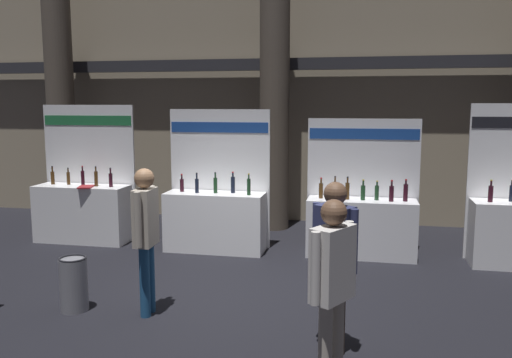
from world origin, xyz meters
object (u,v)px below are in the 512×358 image
Objects in this scene: visitor_5 at (334,252)px; visitor_6 at (332,278)px; exhibitor_booth_0 at (84,207)px; exhibitor_booth_2 at (361,222)px; trash_bin at (74,284)px; visitor_2 at (146,229)px; exhibitor_booth_1 at (216,215)px.

visitor_6 is at bearing -54.31° from visitor_5.
exhibitor_booth_0 is 1.10× the size of exhibitor_booth_2.
visitor_5 is 1.02× the size of visitor_6.
visitor_6 reaches higher than trash_bin.
visitor_2 is 2.61m from visitor_6.
visitor_2 is at bearing 4.29° from trash_bin.
exhibitor_booth_2 is at bearing 3.41° from exhibitor_booth_1.
exhibitor_booth_1 is 1.36× the size of visitor_2.
visitor_2 reaches higher than visitor_6.
visitor_5 is at bearing -57.31° from exhibitor_booth_1.
visitor_5 is at bearing -8.30° from trash_bin.
trash_bin is at bearing -62.85° from exhibitor_booth_0.
trash_bin is at bearing -154.64° from visitor_5.
exhibitor_booth_1 is 2.48m from exhibitor_booth_2.
visitor_5 is (4.78, -3.57, 0.42)m from exhibitor_booth_0.
exhibitor_booth_1 is at bearing 58.21° from visitor_6.
exhibitor_booth_0 is 1.45× the size of visitor_6.
visitor_2 is 1.01× the size of visitor_5.
exhibitor_booth_0 is 1.42× the size of visitor_5.
exhibitor_booth_2 is at bearing -41.22° from visitor_2.
exhibitor_booth_1 is at bearing 156.35° from visitor_5.
exhibitor_booth_0 reaches higher than visitor_2.
exhibitor_booth_2 is 3.64m from visitor_5.
exhibitor_booth_2 is (2.48, 0.15, -0.03)m from exhibitor_booth_1.
trash_bin is at bearing -108.04° from exhibitor_booth_1.
visitor_2 is 2.31m from visitor_5.
visitor_2 reaches higher than visitor_5.
visitor_5 is (2.25, -0.54, -0.00)m from visitor_2.
exhibitor_booth_1 is 1.41× the size of visitor_6.
exhibitor_booth_2 reaches higher than trash_bin.
visitor_5 is at bearing 32.13° from visitor_6.
visitor_2 is at bearing -159.72° from visitor_5.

